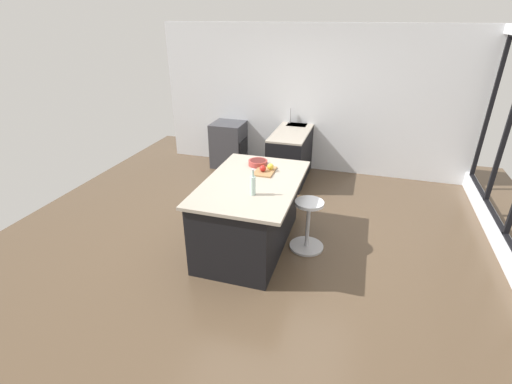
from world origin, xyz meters
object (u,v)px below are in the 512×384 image
kitchen_island (249,213)px  water_bottle (253,185)px  cutting_board (265,171)px  stool_by_window (308,226)px  apple_yellow (270,167)px  oven_range (229,144)px  apple_red (263,168)px  fruit_bowl (258,162)px

kitchen_island → water_bottle: bearing=25.7°
kitchen_island → water_bottle: 0.69m
cutting_board → water_bottle: water_bottle is taller
water_bottle → kitchen_island: bearing=-154.3°
kitchen_island → stool_by_window: 0.77m
kitchen_island → apple_yellow: 0.66m
oven_range → cutting_board: bearing=31.4°
apple_yellow → water_bottle: size_ratio=0.27×
kitchen_island → water_bottle: (0.34, 0.17, 0.57)m
cutting_board → apple_yellow: apple_yellow is taller
apple_red → kitchen_island: bearing=-18.0°
stool_by_window → apple_yellow: (-0.25, -0.57, 0.65)m
stool_by_window → apple_red: size_ratio=8.16×
kitchen_island → apple_red: bearing=162.0°
apple_yellow → apple_red: bearing=-42.6°
apple_red → water_bottle: 0.65m
stool_by_window → apple_yellow: apple_yellow is taller
oven_range → apple_red: bearing=30.6°
fruit_bowl → cutting_board: bearing=38.2°
fruit_bowl → stool_by_window: bearing=63.0°
stool_by_window → fruit_bowl: bearing=-117.0°
stool_by_window → apple_red: (-0.16, -0.65, 0.65)m
cutting_board → apple_red: 0.07m
cutting_board → apple_yellow: bearing=128.7°
kitchen_island → cutting_board: size_ratio=4.85×
cutting_board → apple_yellow: size_ratio=4.30×
stool_by_window → fruit_bowl: fruit_bowl is taller
kitchen_island → fruit_bowl: (-0.53, -0.04, 0.49)m
cutting_board → apple_yellow: (-0.05, 0.06, 0.05)m
water_bottle → fruit_bowl: water_bottle is taller
cutting_board → water_bottle: bearing=4.1°
stool_by_window → fruit_bowl: size_ratio=2.62×
apple_yellow → water_bottle: bearing=-0.8°
cutting_board → kitchen_island: bearing=-19.1°
kitchen_island → apple_red: 0.60m
apple_yellow → kitchen_island: bearing=-24.6°
oven_range → kitchen_island: (2.58, 1.25, 0.03)m
kitchen_island → water_bottle: size_ratio=5.59×
kitchen_island → apple_red: (-0.30, 0.10, 0.51)m
apple_red → apple_yellow: size_ratio=0.98×
stool_by_window → water_bottle: water_bottle is taller
apple_red → cutting_board: bearing=152.8°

